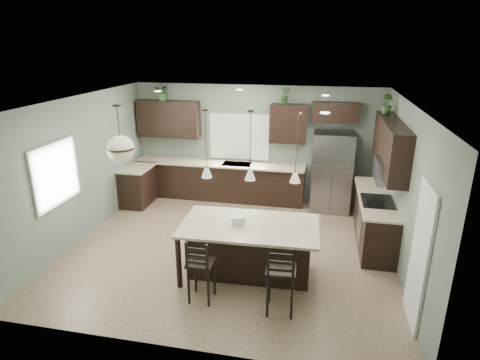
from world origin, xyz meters
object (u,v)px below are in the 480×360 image
at_px(kitchen_island, 249,250).
at_px(serving_dish, 238,220).
at_px(bar_stool_left, 201,269).
at_px(plant_back_left, 162,92).
at_px(bar_stool_right, 281,277).
at_px(refrigerator, 332,172).

relative_size(kitchen_island, serving_dish, 9.34).
xyz_separation_m(bar_stool_left, plant_back_left, (-2.19, 4.23, 2.09)).
bearing_deg(plant_back_left, bar_stool_right, -51.55).
bearing_deg(bar_stool_right, refrigerator, 76.79).
bearing_deg(plant_back_left, serving_dish, -52.83).
xyz_separation_m(refrigerator, bar_stool_right, (-0.73, -4.02, -0.35)).
height_order(serving_dish, plant_back_left, plant_back_left).
bearing_deg(serving_dish, bar_stool_left, -114.51).
height_order(kitchen_island, serving_dish, serving_dish).
height_order(kitchen_island, bar_stool_right, bar_stool_right).
height_order(bar_stool_left, bar_stool_right, bar_stool_right).
relative_size(refrigerator, bar_stool_left, 1.76).
bearing_deg(bar_stool_left, bar_stool_right, -0.12).
distance_m(kitchen_island, plant_back_left, 4.88).
bearing_deg(kitchen_island, serving_dish, 180.00).
bearing_deg(refrigerator, serving_dish, -116.16).
xyz_separation_m(kitchen_island, bar_stool_right, (0.62, -0.88, 0.11)).
height_order(refrigerator, serving_dish, refrigerator).
relative_size(bar_stool_left, plant_back_left, 2.46).
bearing_deg(bar_stool_right, bar_stool_left, 175.20).
height_order(refrigerator, kitchen_island, refrigerator).
bearing_deg(kitchen_island, bar_stool_left, -126.26).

